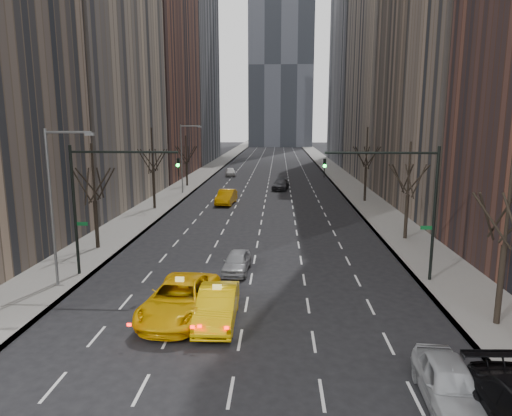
# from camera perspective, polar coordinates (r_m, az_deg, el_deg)

# --- Properties ---
(ground) EXTENTS (400.00, 400.00, 0.00)m
(ground) POSITION_cam_1_polar(r_m,az_deg,el_deg) (17.61, -3.18, -22.02)
(ground) COLOR black
(ground) RESTS_ON ground
(sidewalk_left) EXTENTS (4.50, 320.00, 0.15)m
(sidewalk_left) POSITION_cam_1_polar(r_m,az_deg,el_deg) (86.37, -6.41, 4.41)
(sidewalk_left) COLOR slate
(sidewalk_left) RESTS_ON ground
(sidewalk_right) EXTENTS (4.50, 320.00, 0.15)m
(sidewalk_right) POSITION_cam_1_polar(r_m,az_deg,el_deg) (85.90, 9.99, 4.28)
(sidewalk_right) COLOR slate
(sidewalk_right) RESTS_ON ground
(bld_left_far) EXTENTS (14.00, 28.00, 44.00)m
(bld_left_far) POSITION_cam_1_polar(r_m,az_deg,el_deg) (84.89, -13.72, 18.92)
(bld_left_far) COLOR brown
(bld_left_far) RESTS_ON ground
(bld_left_deep) EXTENTS (14.00, 30.00, 60.00)m
(bld_left_deep) POSITION_cam_1_polar(r_m,az_deg,el_deg) (114.95, -9.40, 20.89)
(bld_left_deep) COLOR slate
(bld_left_deep) RESTS_ON ground
(bld_right_far) EXTENTS (14.00, 28.00, 50.00)m
(bld_right_far) POSITION_cam_1_polar(r_m,az_deg,el_deg) (82.64, 17.97, 21.06)
(bld_right_far) COLOR tan
(bld_right_far) RESTS_ON ground
(bld_right_deep) EXTENTS (14.00, 30.00, 58.00)m
(bld_right_deep) POSITION_cam_1_polar(r_m,az_deg,el_deg) (113.18, 13.83, 20.38)
(bld_right_deep) COLOR slate
(bld_right_deep) RESTS_ON ground
(tree_lw_b) EXTENTS (3.36, 3.50, 7.82)m
(tree_lw_b) POSITION_cam_1_polar(r_m,az_deg,el_deg) (35.92, -19.49, 0.84)
(tree_lw_b) COLOR black
(tree_lw_b) RESTS_ON ground
(tree_lw_c) EXTENTS (3.36, 3.50, 8.74)m
(tree_lw_c) POSITION_cam_1_polar(r_m,az_deg,el_deg) (50.89, -12.72, 4.31)
(tree_lw_c) COLOR black
(tree_lw_c) RESTS_ON ground
(tree_lw_d) EXTENTS (3.36, 3.50, 7.36)m
(tree_lw_d) POSITION_cam_1_polar(r_m,az_deg,el_deg) (68.36, -8.68, 5.64)
(tree_lw_d) COLOR black
(tree_lw_d) RESTS_ON ground
(tree_rw_a) EXTENTS (3.36, 3.50, 8.28)m
(tree_rw_a) POSITION_cam_1_polar(r_m,az_deg,el_deg) (23.84, 28.61, -4.30)
(tree_rw_a) COLOR black
(tree_rw_a) RESTS_ON ground
(tree_rw_b) EXTENTS (3.36, 3.50, 7.82)m
(tree_rw_b) POSITION_cam_1_polar(r_m,az_deg,el_deg) (38.59, 18.42, 1.55)
(tree_rw_b) COLOR black
(tree_rw_b) RESTS_ON ground
(tree_rw_c) EXTENTS (3.36, 3.50, 8.74)m
(tree_rw_c) POSITION_cam_1_polar(r_m,az_deg,el_deg) (55.96, 13.58, 4.83)
(tree_rw_c) COLOR black
(tree_rw_c) RESTS_ON ground
(traffic_mast_left) EXTENTS (6.69, 0.39, 8.00)m
(traffic_mast_left) POSITION_cam_1_polar(r_m,az_deg,el_deg) (29.08, -18.87, 2.20)
(traffic_mast_left) COLOR black
(traffic_mast_left) RESTS_ON ground
(traffic_mast_right) EXTENTS (6.69, 0.39, 8.00)m
(traffic_mast_right) POSITION_cam_1_polar(r_m,az_deg,el_deg) (28.03, 18.30, 1.93)
(traffic_mast_right) COLOR black
(traffic_mast_right) RESTS_ON ground
(streetlight_near) EXTENTS (2.83, 0.22, 9.00)m
(streetlight_near) POSITION_cam_1_polar(r_m,az_deg,el_deg) (27.97, -23.68, 1.82)
(streetlight_near) COLOR slate
(streetlight_near) RESTS_ON ground
(streetlight_far) EXTENTS (2.83, 0.22, 9.00)m
(streetlight_far) POSITION_cam_1_polar(r_m,az_deg,el_deg) (61.13, -8.97, 6.97)
(streetlight_far) COLOR slate
(streetlight_far) RESTS_ON ground
(taxi_suv) EXTENTS (3.53, 6.72, 1.80)m
(taxi_suv) POSITION_cam_1_polar(r_m,az_deg,el_deg) (23.28, -9.49, -11.14)
(taxi_suv) COLOR #F0B205
(taxi_suv) RESTS_ON ground
(taxi_sedan) EXTENTS (1.87, 5.13, 1.68)m
(taxi_sedan) POSITION_cam_1_polar(r_m,az_deg,el_deg) (22.40, -4.86, -12.10)
(taxi_sedan) COLOR #EAB404
(taxi_sedan) RESTS_ON ground
(silver_sedan_ahead) EXTENTS (1.83, 4.03, 1.34)m
(silver_sedan_ahead) POSITION_cam_1_polar(r_m,az_deg,el_deg) (29.47, -2.43, -6.73)
(silver_sedan_ahead) COLOR gray
(silver_sedan_ahead) RESTS_ON ground
(parked_sedan_silver) EXTENTS (2.08, 4.62, 1.54)m
(parked_sedan_silver) POSITION_cam_1_polar(r_m,az_deg,el_deg) (17.85, 22.98, -19.55)
(parked_sedan_silver) COLOR #A3A6AB
(parked_sedan_silver) RESTS_ON ground
(far_taxi) EXTENTS (2.19, 5.24, 1.68)m
(far_taxi) POSITION_cam_1_polar(r_m,az_deg,el_deg) (53.43, -3.73, 1.39)
(far_taxi) COLOR orange
(far_taxi) RESTS_ON ground
(far_suv_grey) EXTENTS (2.71, 5.30, 1.47)m
(far_suv_grey) POSITION_cam_1_polar(r_m,az_deg,el_deg) (64.82, 3.10, 2.95)
(far_suv_grey) COLOR #29292D
(far_suv_grey) RESTS_ON ground
(far_car_white) EXTENTS (2.23, 4.45, 1.46)m
(far_car_white) POSITION_cam_1_polar(r_m,az_deg,el_deg) (81.34, -3.22, 4.54)
(far_car_white) COLOR silver
(far_car_white) RESTS_ON ground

